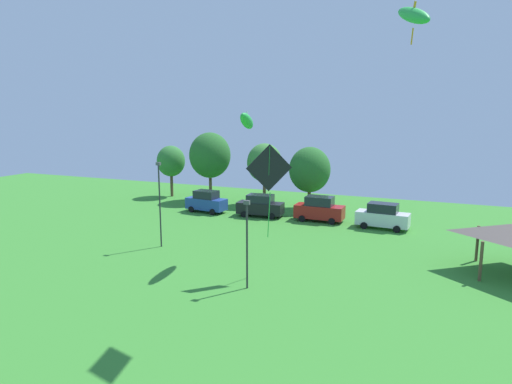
{
  "coord_description": "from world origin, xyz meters",
  "views": [
    {
      "loc": [
        7.57,
        2.61,
        10.63
      ],
      "look_at": [
        1.55,
        16.96,
        7.87
      ],
      "focal_mm": 32.0,
      "sensor_mm": 36.0,
      "label": 1
    }
  ],
  "objects_px": {
    "parked_car_third_from_left": "(319,209)",
    "light_post_1": "(247,239)",
    "light_post_0": "(160,200)",
    "parked_car_rightmost_in_row": "(383,216)",
    "kite_flying_1": "(247,121)",
    "treeline_tree_3": "(310,170)",
    "parked_car_leftmost": "(206,202)",
    "parked_car_second_from_left": "(260,206)",
    "kite_flying_5": "(269,170)",
    "treeline_tree_0": "(171,161)",
    "treeline_tree_1": "(210,155)",
    "treeline_tree_2": "(264,163)",
    "kite_flying_4": "(413,15)"
  },
  "relations": [
    {
      "from": "parked_car_third_from_left",
      "to": "treeline_tree_1",
      "type": "xyz_separation_m",
      "value": [
        -14.9,
        5.26,
        4.25
      ]
    },
    {
      "from": "parked_car_rightmost_in_row",
      "to": "light_post_1",
      "type": "relative_size",
      "value": 0.89
    },
    {
      "from": "kite_flying_4",
      "to": "treeline_tree_3",
      "type": "relative_size",
      "value": 0.33
    },
    {
      "from": "kite_flying_5",
      "to": "treeline_tree_0",
      "type": "bearing_deg",
      "value": 134.94
    },
    {
      "from": "treeline_tree_0",
      "to": "treeline_tree_2",
      "type": "relative_size",
      "value": 0.91
    },
    {
      "from": "parked_car_second_from_left",
      "to": "treeline_tree_0",
      "type": "height_order",
      "value": "treeline_tree_0"
    },
    {
      "from": "parked_car_leftmost",
      "to": "treeline_tree_2",
      "type": "distance_m",
      "value": 8.41
    },
    {
      "from": "parked_car_second_from_left",
      "to": "light_post_1",
      "type": "height_order",
      "value": "light_post_1"
    },
    {
      "from": "kite_flying_1",
      "to": "light_post_1",
      "type": "xyz_separation_m",
      "value": [
        2.33,
        -5.27,
        -6.84
      ]
    },
    {
      "from": "kite_flying_5",
      "to": "treeline_tree_0",
      "type": "xyz_separation_m",
      "value": [
        -21.55,
        21.6,
        -2.48
      ]
    },
    {
      "from": "parked_car_rightmost_in_row",
      "to": "parked_car_second_from_left",
      "type": "bearing_deg",
      "value": -176.77
    },
    {
      "from": "light_post_1",
      "to": "treeline_tree_0",
      "type": "relative_size",
      "value": 0.85
    },
    {
      "from": "kite_flying_1",
      "to": "light_post_1",
      "type": "bearing_deg",
      "value": -66.2
    },
    {
      "from": "kite_flying_5",
      "to": "light_post_1",
      "type": "xyz_separation_m",
      "value": [
        -0.37,
        -2.67,
        -3.82
      ]
    },
    {
      "from": "kite_flying_5",
      "to": "light_post_0",
      "type": "relative_size",
      "value": 0.9
    },
    {
      "from": "parked_car_third_from_left",
      "to": "light_post_1",
      "type": "bearing_deg",
      "value": -88.45
    },
    {
      "from": "parked_car_rightmost_in_row",
      "to": "treeline_tree_2",
      "type": "bearing_deg",
      "value": 160.49
    },
    {
      "from": "parked_car_third_from_left",
      "to": "treeline_tree_1",
      "type": "bearing_deg",
      "value": 160.73
    },
    {
      "from": "parked_car_rightmost_in_row",
      "to": "treeline_tree_3",
      "type": "relative_size",
      "value": 0.71
    },
    {
      "from": "light_post_0",
      "to": "parked_car_rightmost_in_row",
      "type": "bearing_deg",
      "value": 39.19
    },
    {
      "from": "treeline_tree_0",
      "to": "treeline_tree_2",
      "type": "xyz_separation_m",
      "value": [
        12.69,
        -0.14,
        0.37
      ]
    },
    {
      "from": "kite_flying_1",
      "to": "parked_car_leftmost",
      "type": "bearing_deg",
      "value": 129.45
    },
    {
      "from": "kite_flying_1",
      "to": "treeline_tree_2",
      "type": "bearing_deg",
      "value": 108.11
    },
    {
      "from": "light_post_0",
      "to": "treeline_tree_1",
      "type": "relative_size",
      "value": 0.83
    },
    {
      "from": "kite_flying_4",
      "to": "parked_car_third_from_left",
      "type": "relative_size",
      "value": 0.47
    },
    {
      "from": "parked_car_second_from_left",
      "to": "parked_car_third_from_left",
      "type": "distance_m",
      "value": 6.11
    },
    {
      "from": "kite_flying_4",
      "to": "treeline_tree_2",
      "type": "height_order",
      "value": "kite_flying_4"
    },
    {
      "from": "light_post_0",
      "to": "light_post_1",
      "type": "xyz_separation_m",
      "value": [
        9.82,
        -5.28,
        -0.67
      ]
    },
    {
      "from": "kite_flying_5",
      "to": "parked_car_leftmost",
      "type": "height_order",
      "value": "kite_flying_5"
    },
    {
      "from": "treeline_tree_1",
      "to": "treeline_tree_3",
      "type": "relative_size",
      "value": 1.19
    },
    {
      "from": "kite_flying_4",
      "to": "light_post_1",
      "type": "height_order",
      "value": "kite_flying_4"
    },
    {
      "from": "treeline_tree_1",
      "to": "parked_car_second_from_left",
      "type": "bearing_deg",
      "value": -32.64
    },
    {
      "from": "kite_flying_4",
      "to": "parked_car_third_from_left",
      "type": "height_order",
      "value": "kite_flying_4"
    },
    {
      "from": "light_post_1",
      "to": "treeline_tree_1",
      "type": "height_order",
      "value": "treeline_tree_1"
    },
    {
      "from": "parked_car_leftmost",
      "to": "light_post_1",
      "type": "distance_m",
      "value": 21.93
    },
    {
      "from": "kite_flying_1",
      "to": "treeline_tree_2",
      "type": "relative_size",
      "value": 0.51
    },
    {
      "from": "treeline_tree_1",
      "to": "kite_flying_4",
      "type": "bearing_deg",
      "value": -50.58
    },
    {
      "from": "light_post_1",
      "to": "light_post_0",
      "type": "bearing_deg",
      "value": 151.73
    },
    {
      "from": "parked_car_third_from_left",
      "to": "treeline_tree_0",
      "type": "xyz_separation_m",
      "value": [
        -20.74,
        5.77,
        3.25
      ]
    },
    {
      "from": "kite_flying_4",
      "to": "treeline_tree_3",
      "type": "height_order",
      "value": "kite_flying_4"
    },
    {
      "from": "parked_car_leftmost",
      "to": "light_post_0",
      "type": "distance_m",
      "value": 13.11
    },
    {
      "from": "parked_car_leftmost",
      "to": "parked_car_rightmost_in_row",
      "type": "xyz_separation_m",
      "value": [
        18.3,
        0.09,
        0.02
      ]
    },
    {
      "from": "parked_car_third_from_left",
      "to": "light_post_1",
      "type": "distance_m",
      "value": 18.59
    },
    {
      "from": "treeline_tree_0",
      "to": "parked_car_rightmost_in_row",
      "type": "bearing_deg",
      "value": -13.34
    },
    {
      "from": "parked_car_second_from_left",
      "to": "treeline_tree_2",
      "type": "xyz_separation_m",
      "value": [
        -1.95,
        6.01,
        3.7
      ]
    },
    {
      "from": "parked_car_second_from_left",
      "to": "treeline_tree_0",
      "type": "bearing_deg",
      "value": 152.58
    },
    {
      "from": "treeline_tree_2",
      "to": "treeline_tree_3",
      "type": "distance_m",
      "value": 5.59
    },
    {
      "from": "parked_car_second_from_left",
      "to": "light_post_1",
      "type": "relative_size",
      "value": 0.88
    },
    {
      "from": "treeline_tree_0",
      "to": "kite_flying_1",
      "type": "bearing_deg",
      "value": -45.21
    },
    {
      "from": "kite_flying_1",
      "to": "treeline_tree_3",
      "type": "height_order",
      "value": "kite_flying_1"
    }
  ]
}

